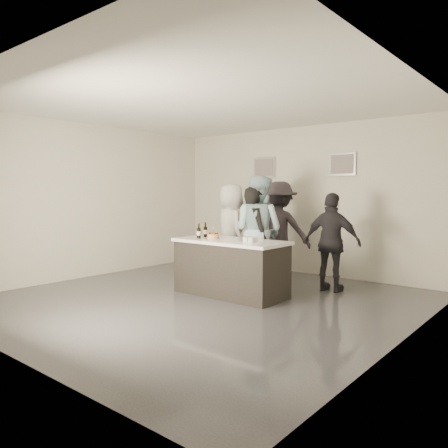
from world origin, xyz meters
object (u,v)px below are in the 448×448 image
(beer_bottle_a, at_px, (205,229))
(person_guest_back, at_px, (279,230))
(bar_counter, at_px, (231,267))
(beer_bottle_b, at_px, (199,231))
(person_main_black, at_px, (254,237))
(person_guest_right, at_px, (332,242))
(person_main_blue, at_px, (258,231))
(cake, at_px, (213,237))
(person_guest_left, at_px, (231,230))

(beer_bottle_a, height_order, person_guest_back, person_guest_back)
(bar_counter, relative_size, beer_bottle_b, 7.15)
(beer_bottle_a, distance_m, person_main_black, 0.86)
(person_guest_right, bearing_deg, person_main_blue, 16.14)
(cake, distance_m, person_main_blue, 0.96)
(cake, relative_size, beer_bottle_a, 0.76)
(bar_counter, relative_size, person_main_blue, 0.95)
(bar_counter, xyz_separation_m, cake, (-0.31, -0.07, 0.49))
(cake, relative_size, person_main_black, 0.11)
(bar_counter, bearing_deg, person_main_blue, 93.98)
(beer_bottle_b, distance_m, person_main_black, 1.02)
(bar_counter, relative_size, person_guest_right, 1.12)
(cake, bearing_deg, beer_bottle_b, -160.04)
(cake, xyz_separation_m, beer_bottle_b, (-0.24, -0.09, 0.09))
(beer_bottle_b, xyz_separation_m, person_guest_back, (0.38, 1.87, -0.09))
(beer_bottle_b, distance_m, person_guest_right, 2.24)
(beer_bottle_b, distance_m, person_guest_back, 1.91)
(beer_bottle_a, xyz_separation_m, beer_bottle_b, (0.08, -0.25, 0.00))
(person_main_blue, xyz_separation_m, person_guest_right, (1.20, 0.44, -0.15))
(cake, distance_m, person_guest_left, 1.45)
(bar_counter, bearing_deg, cake, -167.11)
(cake, xyz_separation_m, person_guest_left, (-0.65, 1.29, -0.02))
(person_main_black, xyz_separation_m, person_guest_left, (-0.91, 0.51, 0.04))
(person_main_black, relative_size, person_main_blue, 0.90)
(bar_counter, relative_size, beer_bottle_a, 7.15)
(beer_bottle_b, distance_m, person_main_blue, 1.13)
(beer_bottle_b, bearing_deg, person_guest_back, 78.40)
(beer_bottle_b, xyz_separation_m, person_main_blue, (0.49, 1.01, -0.05))
(bar_counter, xyz_separation_m, person_guest_back, (-0.17, 1.71, 0.49))
(beer_bottle_b, height_order, person_guest_right, person_guest_right)
(person_guest_left, relative_size, person_guest_right, 1.10)
(cake, distance_m, person_guest_back, 1.79)
(person_guest_left, height_order, person_guest_right, person_guest_left)
(person_guest_back, bearing_deg, person_main_black, 78.07)
(person_main_blue, bearing_deg, cake, 74.31)
(bar_counter, relative_size, cake, 9.46)
(person_main_blue, bearing_deg, person_guest_right, -160.38)
(person_main_blue, distance_m, person_guest_right, 1.29)
(beer_bottle_b, bearing_deg, beer_bottle_a, 107.14)
(person_guest_back, bearing_deg, bar_counter, 76.83)
(beer_bottle_a, bearing_deg, person_guest_back, 74.11)
(person_guest_left, xyz_separation_m, person_guest_right, (2.10, 0.07, -0.09))
(person_guest_right, bearing_deg, person_guest_back, -21.84)
(beer_bottle_b, xyz_separation_m, person_guest_left, (-0.41, 1.38, -0.11))
(bar_counter, relative_size, person_main_black, 1.06)
(bar_counter, height_order, person_main_black, person_main_black)
(beer_bottle_b, height_order, person_main_blue, person_main_blue)
(beer_bottle_a, distance_m, beer_bottle_b, 0.26)
(bar_counter, height_order, beer_bottle_b, beer_bottle_b)
(beer_bottle_b, height_order, person_guest_back, person_guest_back)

